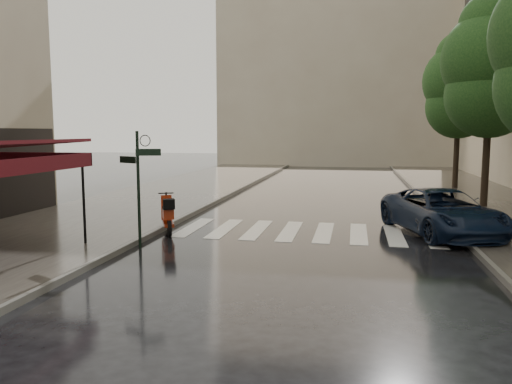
% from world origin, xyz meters
% --- Properties ---
extents(ground, '(120.00, 120.00, 0.00)m').
position_xyz_m(ground, '(0.00, 0.00, 0.00)').
color(ground, black).
rests_on(ground, ground).
extents(sidewalk_near, '(6.00, 60.00, 0.12)m').
position_xyz_m(sidewalk_near, '(-4.50, 12.00, 0.06)').
color(sidewalk_near, '#38332D').
rests_on(sidewalk_near, ground).
extents(sidewalk_far, '(5.50, 60.00, 0.12)m').
position_xyz_m(sidewalk_far, '(10.25, 12.00, 0.06)').
color(sidewalk_far, '#38332D').
rests_on(sidewalk_far, ground).
extents(curb_near, '(0.12, 60.00, 0.16)m').
position_xyz_m(curb_near, '(-1.45, 12.00, 0.07)').
color(curb_near, '#595651').
rests_on(curb_near, ground).
extents(curb_far, '(0.12, 60.00, 0.16)m').
position_xyz_m(curb_far, '(7.45, 12.00, 0.07)').
color(curb_far, '#595651').
rests_on(curb_far, ground).
extents(crosswalk, '(7.85, 3.20, 0.01)m').
position_xyz_m(crosswalk, '(2.98, 6.00, 0.01)').
color(crosswalk, silver).
rests_on(crosswalk, ground).
extents(signpost, '(1.17, 0.29, 3.10)m').
position_xyz_m(signpost, '(-1.19, 3.00, 1.83)').
color(signpost, black).
rests_on(signpost, ground).
extents(backdrop_building, '(22.00, 6.00, 20.00)m').
position_xyz_m(backdrop_building, '(3.00, 38.00, 10.00)').
color(backdrop_building, tan).
rests_on(backdrop_building, ground).
extents(tree_mid, '(3.80, 3.80, 8.34)m').
position_xyz_m(tree_mid, '(9.50, 12.00, 5.59)').
color(tree_mid, black).
rests_on(tree_mid, sidewalk_far).
extents(tree_far, '(3.80, 3.80, 8.16)m').
position_xyz_m(tree_far, '(9.70, 19.00, 5.46)').
color(tree_far, black).
rests_on(tree_far, sidewalk_far).
extents(scooter, '(0.95, 1.66, 1.17)m').
position_xyz_m(scooter, '(-1.16, 4.95, 0.54)').
color(scooter, black).
rests_on(scooter, ground).
extents(parked_car, '(3.67, 5.35, 1.36)m').
position_xyz_m(parked_car, '(7.00, 6.42, 0.68)').
color(parked_car, black).
rests_on(parked_car, ground).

